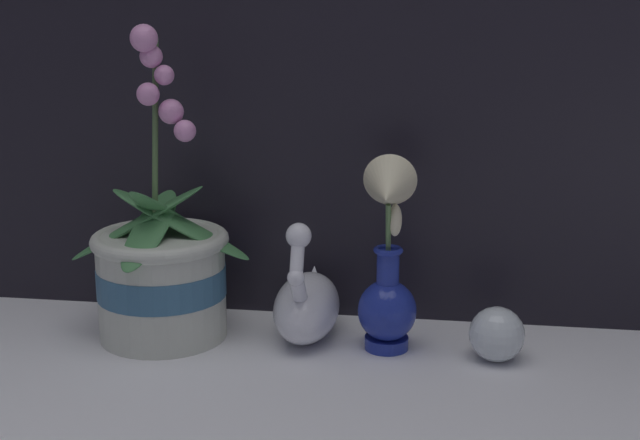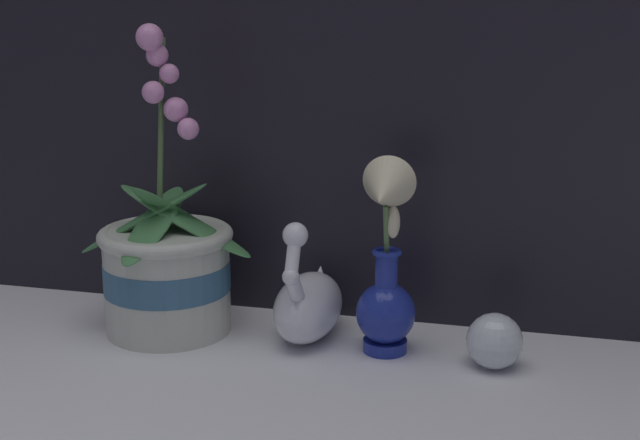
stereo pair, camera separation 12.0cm
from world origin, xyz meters
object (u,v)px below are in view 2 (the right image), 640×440
object	(u,v)px
swan_figurine	(308,303)
orchid_potted_plant	(167,266)
blue_vase	(385,269)
glass_sphere	(495,341)

from	to	relation	value
swan_figurine	orchid_potted_plant	bearing A→B (deg)	-173.66
swan_figurine	blue_vase	distance (m)	0.14
orchid_potted_plant	swan_figurine	distance (m)	0.21
swan_figurine	glass_sphere	xyz separation A→B (m)	(0.26, -0.04, -0.01)
blue_vase	glass_sphere	xyz separation A→B (m)	(0.15, -0.01, -0.08)
glass_sphere	blue_vase	bearing A→B (deg)	176.42
blue_vase	glass_sphere	distance (m)	0.17
blue_vase	glass_sphere	bearing A→B (deg)	-3.58
orchid_potted_plant	blue_vase	bearing A→B (deg)	-1.75
orchid_potted_plant	blue_vase	world-z (taller)	orchid_potted_plant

